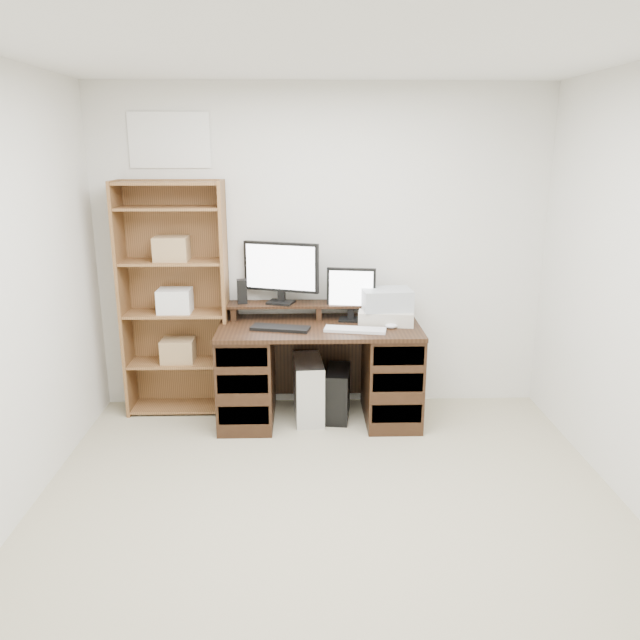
{
  "coord_description": "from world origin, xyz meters",
  "views": [
    {
      "loc": [
        -0.14,
        -2.82,
        2.04
      ],
      "look_at": [
        -0.03,
        1.43,
        0.85
      ],
      "focal_mm": 35.0,
      "sensor_mm": 36.0,
      "label": 1
    }
  ],
  "objects_px": {
    "monitor_small": "(351,292)",
    "printer": "(386,316)",
    "bookshelf": "(175,298)",
    "desk": "(319,371)",
    "monitor_wide": "(281,269)",
    "tower_silver": "(308,389)",
    "tower_black": "(338,393)"
  },
  "relations": [
    {
      "from": "desk",
      "to": "tower_black",
      "type": "xyz_separation_m",
      "value": [
        0.14,
        0.02,
        -0.19
      ]
    },
    {
      "from": "monitor_wide",
      "to": "bookshelf",
      "type": "bearing_deg",
      "value": -161.3
    },
    {
      "from": "tower_black",
      "to": "desk",
      "type": "bearing_deg",
      "value": -165.44
    },
    {
      "from": "tower_silver",
      "to": "printer",
      "type": "bearing_deg",
      "value": 0.69
    },
    {
      "from": "desk",
      "to": "bookshelf",
      "type": "height_order",
      "value": "bookshelf"
    },
    {
      "from": "monitor_small",
      "to": "printer",
      "type": "xyz_separation_m",
      "value": [
        0.26,
        -0.07,
        -0.17
      ]
    },
    {
      "from": "monitor_wide",
      "to": "tower_silver",
      "type": "relative_size",
      "value": 1.22
    },
    {
      "from": "monitor_small",
      "to": "tower_black",
      "type": "bearing_deg",
      "value": -120.63
    },
    {
      "from": "monitor_small",
      "to": "tower_silver",
      "type": "distance_m",
      "value": 0.81
    },
    {
      "from": "monitor_small",
      "to": "desk",
      "type": "bearing_deg",
      "value": -141.15
    },
    {
      "from": "desk",
      "to": "monitor_wide",
      "type": "height_order",
      "value": "monitor_wide"
    },
    {
      "from": "printer",
      "to": "tower_black",
      "type": "distance_m",
      "value": 0.71
    },
    {
      "from": "monitor_wide",
      "to": "printer",
      "type": "distance_m",
      "value": 0.87
    },
    {
      "from": "bookshelf",
      "to": "desk",
      "type": "bearing_deg",
      "value": -10.97
    },
    {
      "from": "desk",
      "to": "tower_black",
      "type": "bearing_deg",
      "value": 7.45
    },
    {
      "from": "tower_black",
      "to": "bookshelf",
      "type": "bearing_deg",
      "value": 178.24
    },
    {
      "from": "desk",
      "to": "tower_black",
      "type": "height_order",
      "value": "desk"
    },
    {
      "from": "monitor_wide",
      "to": "monitor_small",
      "type": "distance_m",
      "value": 0.56
    },
    {
      "from": "desk",
      "to": "tower_silver",
      "type": "distance_m",
      "value": 0.18
    },
    {
      "from": "desk",
      "to": "monitor_small",
      "type": "distance_m",
      "value": 0.65
    },
    {
      "from": "desk",
      "to": "monitor_small",
      "type": "height_order",
      "value": "monitor_small"
    },
    {
      "from": "monitor_wide",
      "to": "tower_silver",
      "type": "distance_m",
      "value": 0.94
    },
    {
      "from": "desk",
      "to": "bookshelf",
      "type": "distance_m",
      "value": 1.24
    },
    {
      "from": "monitor_wide",
      "to": "tower_black",
      "type": "relative_size",
      "value": 1.4
    },
    {
      "from": "monitor_small",
      "to": "bookshelf",
      "type": "distance_m",
      "value": 1.35
    },
    {
      "from": "monitor_wide",
      "to": "tower_black",
      "type": "height_order",
      "value": "monitor_wide"
    },
    {
      "from": "monitor_wide",
      "to": "tower_silver",
      "type": "bearing_deg",
      "value": -25.75
    },
    {
      "from": "monitor_wide",
      "to": "printer",
      "type": "height_order",
      "value": "monitor_wide"
    },
    {
      "from": "tower_silver",
      "to": "tower_black",
      "type": "bearing_deg",
      "value": -3.98
    },
    {
      "from": "desk",
      "to": "monitor_wide",
      "type": "relative_size",
      "value": 2.61
    },
    {
      "from": "monitor_small",
      "to": "printer",
      "type": "bearing_deg",
      "value": -6.59
    },
    {
      "from": "printer",
      "to": "monitor_small",
      "type": "bearing_deg",
      "value": 172.4
    }
  ]
}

